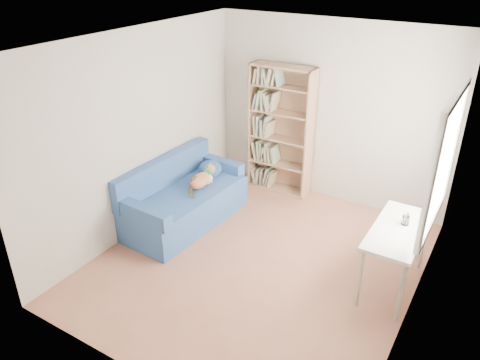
% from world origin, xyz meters
% --- Properties ---
extents(ground, '(4.00, 4.00, 0.00)m').
position_xyz_m(ground, '(0.00, 0.00, 0.00)').
color(ground, '#A06048').
rests_on(ground, ground).
extents(room_shell, '(3.54, 4.04, 2.62)m').
position_xyz_m(room_shell, '(0.10, 0.03, 1.64)').
color(room_shell, silver).
rests_on(room_shell, ground).
extents(sofa, '(0.95, 1.84, 0.88)m').
position_xyz_m(sofa, '(-1.35, 0.30, 0.33)').
color(sofa, navy).
rests_on(sofa, ground).
extents(bookshelf, '(0.97, 0.30, 1.93)m').
position_xyz_m(bookshelf, '(-0.67, 1.83, 0.89)').
color(bookshelf, '#A97A5B').
rests_on(bookshelf, ground).
extents(desk, '(0.52, 1.13, 0.75)m').
position_xyz_m(desk, '(1.47, 0.39, 0.67)').
color(desk, white).
rests_on(desk, ground).
extents(pen_cup, '(0.08, 0.08, 0.16)m').
position_xyz_m(pen_cup, '(1.50, 0.51, 0.81)').
color(pen_cup, white).
rests_on(pen_cup, desk).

